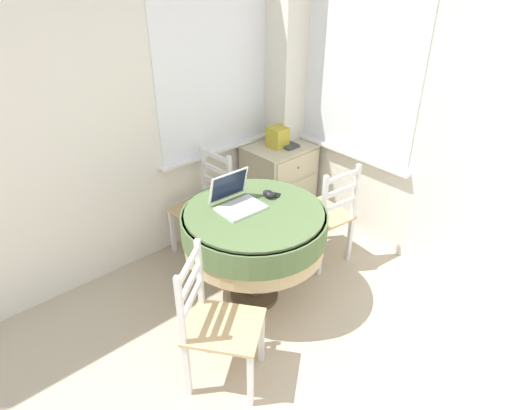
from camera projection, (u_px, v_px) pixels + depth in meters
corner_room_shell at (297, 124)px, 3.10m from camera, size 4.21×4.48×2.55m
round_dining_table at (254, 228)px, 3.18m from camera, size 1.02×1.02×0.76m
laptop at (237, 200)px, 3.13m from camera, size 0.32×0.29×0.24m
computer_mouse at (269, 194)px, 3.26m from camera, size 0.07×0.10×0.05m
cell_phone at (273, 194)px, 3.30m from camera, size 0.10×0.12×0.01m
dining_chair_near_back_window at (205, 206)px, 3.83m from camera, size 0.45×0.41×0.89m
dining_chair_near_right_window at (325, 215)px, 3.70m from camera, size 0.43×0.47×0.89m
dining_chair_camera_near at (216, 324)px, 2.65m from camera, size 0.56×0.57×0.89m
corner_cabinet at (279, 182)px, 4.32m from camera, size 0.60×0.50×0.75m
storage_box at (278, 137)px, 4.06m from camera, size 0.15×0.16×0.18m
book_on_cabinet at (286, 145)px, 4.11m from camera, size 0.14×0.21×0.02m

